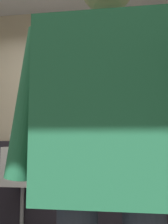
{
  "coord_description": "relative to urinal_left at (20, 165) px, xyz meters",
  "views": [
    {
      "loc": [
        0.37,
        -1.46,
        1.08
      ],
      "look_at": [
        0.17,
        -0.02,
        1.25
      ],
      "focal_mm": 38.91,
      "sensor_mm": 36.0,
      "label": 1
    }
  ],
  "objects": [
    {
      "name": "wainscot_band_back",
      "position": [
        0.81,
        0.14,
        -0.24
      ],
      "size": [
        3.51,
        0.03,
        1.07
      ],
      "primitive_type": "cube",
      "color": "#2D2833",
      "rests_on": "ground_plane"
    },
    {
      "name": "urinal_left",
      "position": [
        0.0,
        0.0,
        0.0
      ],
      "size": [
        0.4,
        0.34,
        1.24
      ],
      "color": "white",
      "rests_on": "ground_plane"
    },
    {
      "name": "wall_back",
      "position": [
        0.81,
        0.22,
        0.63
      ],
      "size": [
        4.11,
        0.12,
        2.81
      ],
      "primitive_type": "cube",
      "color": "beige",
      "rests_on": "ground_plane"
    },
    {
      "name": "person",
      "position": [
        1.15,
        -2.03,
        0.27
      ],
      "size": [
        0.71,
        0.6,
        1.76
      ],
      "color": "#2D3342",
      "rests_on": "ground_plane"
    },
    {
      "name": "urinal_right",
      "position": [
        1.5,
        0.0,
        0.0
      ],
      "size": [
        0.4,
        0.34,
        1.24
      ],
      "color": "white",
      "rests_on": "ground_plane"
    },
    {
      "name": "urinal_middle",
      "position": [
        0.75,
        0.0,
        0.0
      ],
      "size": [
        0.4,
        0.34,
        1.24
      ],
      "color": "white",
      "rests_on": "ground_plane"
    },
    {
      "name": "privacy_divider_panel",
      "position": [
        0.37,
        -0.07,
        0.17
      ],
      "size": [
        0.04,
        0.4,
        0.9
      ],
      "primitive_type": "cube",
      "color": "#4C4C51"
    }
  ]
}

